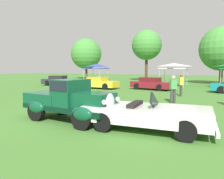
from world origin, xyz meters
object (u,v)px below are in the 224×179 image
show_car_charcoal (59,81)px  show_car_yellow (98,83)px  neighbor_convertible (150,114)px  spectator_between_cars (173,88)px  spectator_by_row (181,84)px  canopy_tent_left_field (96,66)px  show_car_burgundy (151,84)px  feature_pickup_truck (70,100)px  canopy_tent_center_field (174,66)px

show_car_charcoal → show_car_yellow: size_ratio=1.05×
show_car_charcoal → neighbor_convertible: bearing=-41.2°
spectator_between_cars → show_car_charcoal: bearing=154.1°
show_car_yellow → spectator_by_row: spectator_by_row is taller
spectator_by_row → canopy_tent_left_field: canopy_tent_left_field is taller
show_car_yellow → show_car_burgundy: (5.27, 1.36, -0.00)m
neighbor_convertible → show_car_charcoal: neighbor_convertible is taller
spectator_between_cars → canopy_tent_left_field: (-12.52, 11.84, 1.51)m
show_car_charcoal → show_car_yellow: same height
feature_pickup_truck → neighbor_convertible: (3.31, 0.14, -0.28)m
feature_pickup_truck → spectator_between_cars: bearing=65.6°
feature_pickup_truck → canopy_tent_left_field: bearing=117.8°
feature_pickup_truck → neighbor_convertible: feature_pickup_truck is taller
spectator_between_cars → spectator_by_row: 3.55m
neighbor_convertible → show_car_charcoal: bearing=138.8°
show_car_charcoal → canopy_tent_center_field: canopy_tent_center_field is taller
show_car_burgundy → spectator_between_cars: 8.23m
spectator_by_row → feature_pickup_truck: bearing=-105.9°
show_car_charcoal → canopy_tent_left_field: canopy_tent_left_field is taller
spectator_by_row → show_car_yellow: bearing=163.9°
spectator_between_cars → canopy_tent_left_field: 17.30m
show_car_yellow → canopy_tent_center_field: bearing=44.3°
show_car_burgundy → neighbor_convertible: bearing=-74.0°
spectator_by_row → canopy_tent_left_field: 15.03m
show_car_charcoal → show_car_burgundy: 11.67m
show_car_charcoal → show_car_burgundy: same height
show_car_yellow → spectator_between_cars: size_ratio=2.44×
show_car_burgundy → canopy_tent_left_field: (-8.99, 4.42, 1.82)m
feature_pickup_truck → show_car_charcoal: bearing=131.7°
show_car_yellow → neighbor_convertible: bearing=-53.3°
show_car_charcoal → canopy_tent_center_field: bearing=21.3°
neighbor_convertible → spectator_by_row: (-0.47, 9.82, 0.33)m
show_car_charcoal → canopy_tent_left_field: 5.52m
show_car_burgundy → spectator_between_cars: (3.53, -7.42, 0.31)m
show_car_charcoal → spectator_by_row: 15.60m
neighbor_convertible → show_car_yellow: size_ratio=1.09×
show_car_charcoal → spectator_by_row: size_ratio=2.57×
show_car_burgundy → canopy_tent_center_field: canopy_tent_center_field is taller
neighbor_convertible → canopy_tent_center_field: canopy_tent_center_field is taller
neighbor_convertible → canopy_tent_center_field: (-2.70, 18.67, 1.84)m
show_car_yellow → show_car_burgundy: 5.44m
neighbor_convertible → spectator_between_cars: 6.30m
spectator_by_row → canopy_tent_left_field: size_ratio=0.62×
show_car_yellow → canopy_tent_left_field: 7.11m
spectator_between_cars → canopy_tent_left_field: canopy_tent_left_field is taller
canopy_tent_left_field → show_car_burgundy: bearing=-26.2°
spectator_between_cars → spectator_by_row: size_ratio=1.00×
feature_pickup_truck → show_car_charcoal: (-12.28, 13.78, -0.26)m
show_car_yellow → canopy_tent_center_field: canopy_tent_center_field is taller
show_car_yellow → canopy_tent_left_field: (-3.72, 5.78, 1.82)m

